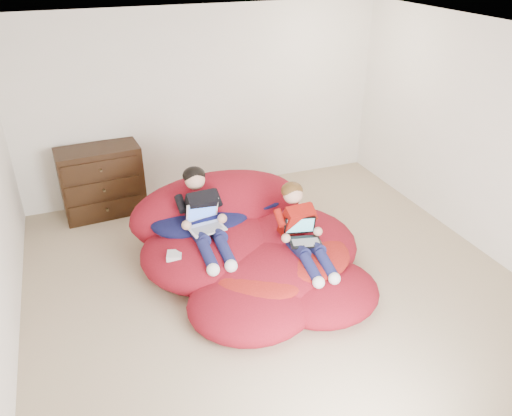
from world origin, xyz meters
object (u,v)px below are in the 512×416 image
Objects in this scene: laptop_black at (303,235)px; beanbag_pile at (249,246)px; dresser at (102,181)px; younger_boy at (301,226)px; older_boy at (203,212)px; laptop_white at (205,221)px.

beanbag_pile is at bearing 134.55° from laptop_black.
dresser is 2.88m from laptop_black.
younger_boy is at bearing -41.93° from beanbag_pile.
laptop_black is (0.88, -0.58, -0.13)m from older_boy.
younger_boy is 0.08m from laptop_black.
laptop_white is (0.89, -1.75, 0.18)m from dresser.
older_boy is at bearing 90.00° from laptop_white.
younger_boy is at bearing 90.00° from laptop_black.
beanbag_pile is 2.22× the size of older_boy.
younger_boy is (1.77, -2.21, 0.18)m from dresser.
beanbag_pile is 6.87× the size of laptop_black.
older_boy is 1.11× the size of younger_boy.
laptop_white is (-0.46, 0.08, 0.37)m from beanbag_pile.
beanbag_pile is at bearing -18.06° from older_boy.
beanbag_pile is 6.40× the size of laptop_white.
laptop_white is at bearing 150.00° from laptop_black.
beanbag_pile is 0.68m from laptop_black.
beanbag_pile is 0.60m from laptop_white.
dresser is 0.94× the size of older_boy.
older_boy is (0.89, -1.68, 0.24)m from dresser.
beanbag_pile reaches higher than laptop_white.
dresser is at bearing 116.93° from laptop_white.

